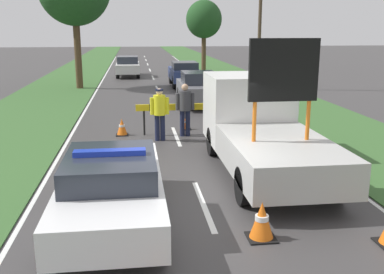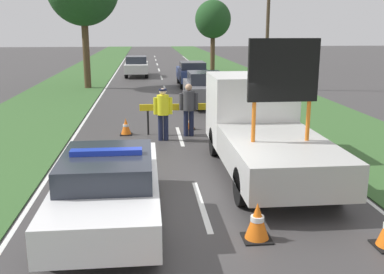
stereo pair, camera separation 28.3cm
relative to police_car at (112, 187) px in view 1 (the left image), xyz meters
name	(u,v)px [view 1 (the left image)]	position (x,y,z in m)	size (l,w,h in m)	color
ground_plane	(204,207)	(1.86, 0.54, -0.74)	(160.00, 160.00, 0.00)	#3D3A3A
lane_markings	(158,89)	(1.86, 18.94, -0.73)	(7.35, 64.89, 0.01)	silver
grass_verge_left	(60,87)	(-4.11, 20.54, -0.72)	(4.50, 120.00, 0.03)	#38602D
grass_verge_right	(247,84)	(7.83, 20.54, -0.72)	(4.50, 120.00, 0.03)	#38602D
police_car	(112,187)	(0.00, 0.00, 0.00)	(1.88, 4.80, 1.49)	white
work_truck	(259,126)	(3.72, 3.12, 0.40)	(2.27, 6.10, 3.44)	white
road_barrier	(177,109)	(1.91, 7.21, 0.15)	(2.83, 0.08, 1.07)	black
police_officer	(160,110)	(1.28, 6.36, 0.30)	(0.62, 0.40, 1.74)	#191E38
pedestrian_civilian	(185,106)	(2.17, 6.90, 0.32)	(0.65, 0.41, 1.81)	#191E38
traffic_cone_near_truck	(122,127)	(0.01, 7.28, -0.45)	(0.42, 0.42, 0.58)	black
traffic_cone_behind_barrier	(186,123)	(2.32, 7.90, -0.49)	(0.36, 0.36, 0.51)	black
traffic_cone_lane_edge	(262,221)	(2.65, -1.00, -0.40)	(0.50, 0.50, 0.69)	black
queued_car_suv_grey	(199,88)	(3.54, 13.14, 0.08)	(1.75, 4.27, 1.60)	slate
queued_car_hatch_blue	(184,73)	(3.66, 20.39, 0.09)	(1.73, 4.48, 1.54)	navy
queued_car_van_white	(128,66)	(0.02, 26.60, 0.05)	(1.73, 4.37, 1.53)	silver
roadside_tree_near_left	(204,20)	(6.25, 29.18, 3.51)	(2.91, 2.91, 5.83)	#4C3823
utility_pole	(260,22)	(7.87, 18.21, 3.24)	(1.20, 0.20, 7.73)	#473828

